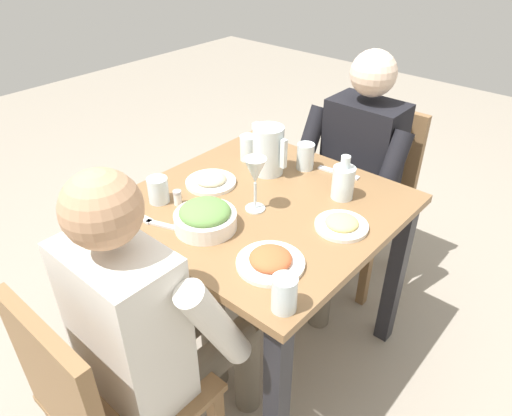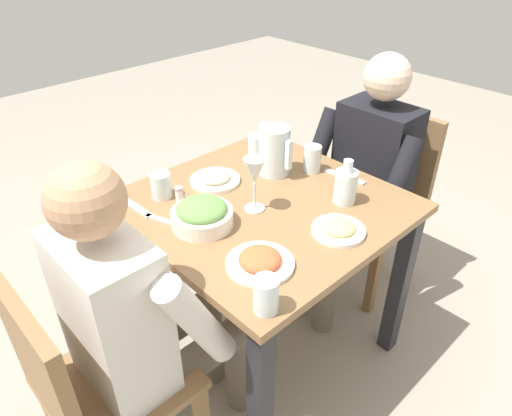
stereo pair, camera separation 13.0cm
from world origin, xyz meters
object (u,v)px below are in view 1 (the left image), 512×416
Objects in this scene: plate_rice_curry at (270,260)px; salad_bowl at (205,217)px; chair_near at (104,400)px; plate_beans at (211,181)px; water_glass_far_right at (284,294)px; plate_fries at (342,224)px; water_glass_far_left at (158,190)px; water_pitcher at (268,150)px; oil_carafe at (343,184)px; chair_far at (369,185)px; salt_shaker at (178,198)px; diner_near at (156,321)px; wine_glass at (255,173)px; diner_far at (350,175)px; water_glass_center at (305,156)px; water_glass_near_left at (248,148)px; dining_table at (263,230)px.

salad_bowl is at bearing 178.71° from plate_rice_curry.
chair_near reaches higher than salad_bowl.
water_glass_far_right is (0.61, -0.33, 0.04)m from plate_beans.
plate_rice_curry is (0.28, -0.01, -0.03)m from salad_bowl.
water_glass_far_left reaches higher than plate_fries.
water_pitcher is 1.16× the size of oil_carafe.
salt_shaker is (-0.25, -0.97, 0.28)m from chair_far.
water_pitcher is at bearing 64.16° from plate_beans.
water_glass_far_right reaches higher than plate_rice_curry.
wine_glass is (-0.06, 0.50, 0.25)m from diner_near.
plate_fries is (0.23, 0.60, 0.13)m from diner_near.
oil_carafe is (-0.05, 0.46, 0.04)m from plate_rice_curry.
wine_glass is at bearing 140.14° from water_glass_far_right.
diner_far is 12.41× the size of water_glass_far_left.
water_glass_center reaches higher than salt_shaker.
water_glass_center is 0.64× the size of oil_carafe.
water_pitcher is 0.97× the size of wine_glass.
chair_far is at bearing 75.69° from salt_shaker.
plate_fries is 3.25× the size of salt_shaker.
diner_near is at bearing -66.91° from water_glass_near_left.
dining_table is 0.27m from wine_glass.
water_glass_far_right is at bearing -39.86° from wine_glass.
water_glass_far_left is at bearing -136.51° from oil_carafe.
water_glass_far_right is (0.31, 0.39, 0.31)m from chair_near.
water_glass_far_right is 0.67m from water_glass_far_left.
chair_near is 0.83m from plate_beans.
chair_far is 8.15× the size of water_glass_near_left.
diner_near reaches higher than water_glass_near_left.
dining_table is 9.51× the size of water_glass_far_left.
diner_near is 1.00× the size of diner_far.
water_glass_far_left is (-0.28, -0.24, 0.17)m from dining_table.
water_glass_far_right is at bearing -72.82° from chair_far.
chair_near reaches higher than plate_beans.
diner_near reaches higher than water_pitcher.
chair_near is 4.85× the size of plate_fries.
water_pitcher reaches higher than water_glass_center.
wine_glass is (0.05, 0.19, 0.10)m from salad_bowl.
plate_rice_curry is 1.24× the size of oil_carafe.
chair_near is at bearing -78.27° from salad_bowl.
salt_shaker is (-0.41, -0.42, -0.03)m from oil_carafe.
plate_beans is at bearing -115.84° from water_pitcher.
water_glass_near_left is 1.13× the size of water_glass_far_left.
diner_far reaches higher than water_glass_far_right.
wine_glass reaches higher than salt_shaker.
plate_fries is at bearing -62.58° from diner_far.
diner_near reaches higher than oil_carafe.
diner_near is 0.79m from oil_carafe.
water_glass_near_left is (-0.29, -0.55, 0.31)m from chair_far.
diner_near is 10.97× the size of water_glass_near_left.
diner_near reaches higher than salt_shaker.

